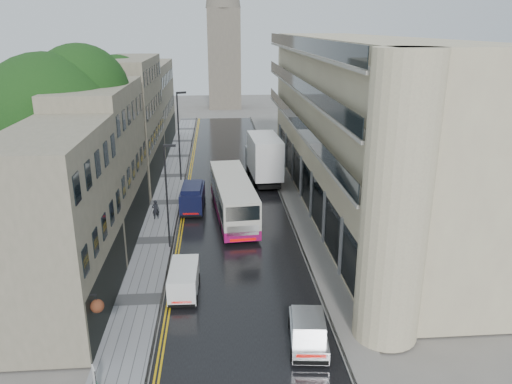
{
  "coord_description": "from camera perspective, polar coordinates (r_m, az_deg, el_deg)",
  "views": [
    {
      "loc": [
        -1.19,
        -14.63,
        14.97
      ],
      "look_at": [
        1.4,
        18.0,
        4.03
      ],
      "focal_mm": 35.0,
      "sensor_mm": 36.0,
      "label": 1
    }
  ],
  "objects": [
    {
      "name": "cream_bus",
      "position": [
        37.49,
        -3.94,
        -2.4
      ],
      "size": [
        3.69,
        12.02,
        3.23
      ],
      "primitive_type": null,
      "rotation": [
        0.0,
        0.0,
        0.09
      ],
      "color": "silver",
      "rests_on": "road"
    },
    {
      "name": "lamp_post_near",
      "position": [
        34.65,
        -10.15,
        -0.62
      ],
      "size": [
        0.84,
        0.25,
        7.36
      ],
      "primitive_type": null,
      "rotation": [
        0.0,
        0.0,
        -0.08
      ],
      "color": "black",
      "rests_on": "left_sidewalk"
    },
    {
      "name": "navy_van",
      "position": [
        41.21,
        -8.61,
        -1.26
      ],
      "size": [
        2.02,
        4.69,
        2.36
      ],
      "primitive_type": null,
      "rotation": [
        0.0,
        0.0,
        -0.04
      ],
      "color": "black",
      "rests_on": "road"
    },
    {
      "name": "road",
      "position": [
        44.72,
        -2.76,
        -1.09
      ],
      "size": [
        9.0,
        85.0,
        0.02
      ],
      "primitive_type": "cube",
      "color": "black",
      "rests_on": "ground"
    },
    {
      "name": "tree_near",
      "position": [
        37.3,
        -22.15,
        4.68
      ],
      "size": [
        10.56,
        10.56,
        13.89
      ],
      "primitive_type": null,
      "color": "black",
      "rests_on": "ground"
    },
    {
      "name": "white_lorry",
      "position": [
        47.88,
        -0.25,
        3.24
      ],
      "size": [
        3.23,
        9.17,
        4.74
      ],
      "primitive_type": null,
      "rotation": [
        0.0,
        0.0,
        0.06
      ],
      "color": "white",
      "rests_on": "road"
    },
    {
      "name": "tree_far",
      "position": [
        49.66,
        -17.43,
        7.5
      ],
      "size": [
        9.24,
        9.24,
        12.46
      ],
      "primitive_type": null,
      "color": "black",
      "rests_on": "ground"
    },
    {
      "name": "lamp_post_far",
      "position": [
        50.13,
        -8.8,
        6.21
      ],
      "size": [
        1.0,
        0.56,
        8.77
      ],
      "primitive_type": null,
      "rotation": [
        0.0,
        0.0,
        0.36
      ],
      "color": "black",
      "rests_on": "left_sidewalk"
    },
    {
      "name": "left_sidewalk",
      "position": [
        44.93,
        -10.24,
        -1.21
      ],
      "size": [
        2.7,
        85.0,
        0.12
      ],
      "primitive_type": "cube",
      "color": "gray",
      "rests_on": "ground"
    },
    {
      "name": "old_shop_row",
      "position": [
        46.26,
        -14.84,
        6.68
      ],
      "size": [
        4.5,
        56.0,
        12.0
      ],
      "primitive_type": null,
      "color": "gray",
      "rests_on": "ground"
    },
    {
      "name": "estate_sign",
      "position": [
        23.76,
        -17.97,
        -19.63
      ],
      "size": [
        0.33,
        0.62,
        1.07
      ],
      "primitive_type": null,
      "rotation": [
        0.0,
        0.0,
        0.41
      ],
      "color": "white",
      "rests_on": "left_sidewalk"
    },
    {
      "name": "silver_hatchback",
      "position": [
        24.37,
        4.27,
        -17.25
      ],
      "size": [
        2.13,
        4.1,
        1.48
      ],
      "primitive_type": null,
      "rotation": [
        0.0,
        0.0,
        -0.1
      ],
      "color": "silver",
      "rests_on": "road"
    },
    {
      "name": "right_sidewalk",
      "position": [
        45.17,
        4.1,
        -0.85
      ],
      "size": [
        1.8,
        85.0,
        0.12
      ],
      "primitive_type": "cube",
      "color": "slate",
      "rests_on": "ground"
    },
    {
      "name": "modern_block",
      "position": [
        42.97,
        11.15,
        7.44
      ],
      "size": [
        8.0,
        40.0,
        14.0
      ],
      "primitive_type": null,
      "color": "beige",
      "rests_on": "ground"
    },
    {
      "name": "white_van",
      "position": [
        28.8,
        -9.93,
        -11.16
      ],
      "size": [
        1.68,
        3.76,
        1.68
      ],
      "primitive_type": null,
      "rotation": [
        0.0,
        0.0,
        -0.02
      ],
      "color": "white",
      "rests_on": "road"
    },
    {
      "name": "pedestrian",
      "position": [
        40.98,
        -11.42,
        -1.97
      ],
      "size": [
        0.67,
        0.54,
        1.58
      ],
      "primitive_type": "imported",
      "rotation": [
        0.0,
        0.0,
        3.47
      ],
      "color": "black",
      "rests_on": "left_sidewalk"
    }
  ]
}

